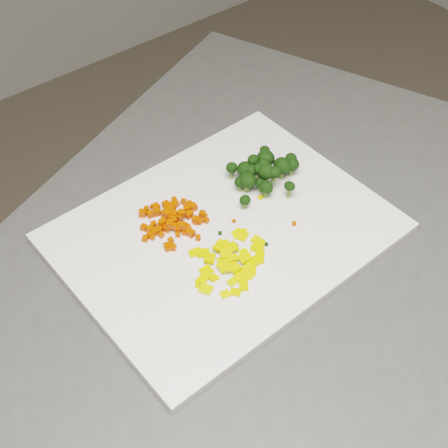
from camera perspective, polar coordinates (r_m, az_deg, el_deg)
counter_block at (r=1.20m, az=1.44°, el=-16.17°), size 1.05×0.90×0.90m
cutting_board at (r=0.83m, az=0.00°, el=-0.73°), size 0.42×0.33×0.01m
carrot_pile at (r=0.82m, az=-4.70°, el=0.60°), size 0.09×0.09×0.03m
pepper_pile at (r=0.78m, az=0.36°, el=-3.14°), size 0.11×0.11×0.01m
broccoli_pile at (r=0.87m, az=3.52°, el=4.89°), size 0.11×0.11×0.05m
carrot_cube_0 at (r=0.83m, az=-3.91°, el=0.97°), size 0.01×0.01×0.01m
carrot_cube_1 at (r=0.85m, az=-6.56°, el=1.59°), size 0.01×0.01×0.01m
carrot_cube_2 at (r=0.84m, az=-5.04°, el=1.10°), size 0.01×0.01×0.01m
carrot_cube_3 at (r=0.81m, az=-4.47°, el=-0.25°), size 0.01×0.01×0.01m
carrot_cube_4 at (r=0.80m, az=-4.87°, el=-2.00°), size 0.01×0.01×0.01m
carrot_cube_5 at (r=0.81m, az=-2.38°, el=-1.27°), size 0.01×0.01×0.01m
carrot_cube_6 at (r=0.82m, az=-5.58°, el=0.33°), size 0.01×0.01×0.01m
carrot_cube_7 at (r=0.86m, az=-4.57°, el=2.23°), size 0.01×0.01×0.01m
carrot_cube_8 at (r=0.85m, az=-3.17°, el=1.75°), size 0.01×0.01×0.01m
carrot_cube_9 at (r=0.85m, az=-5.30°, el=1.76°), size 0.01×0.01×0.01m
carrot_cube_10 at (r=0.84m, az=-6.17°, el=1.09°), size 0.01×0.01×0.01m
carrot_cube_11 at (r=0.83m, az=-4.62°, el=0.90°), size 0.01×0.01×0.01m
carrot_cube_12 at (r=0.85m, az=-4.67°, el=1.82°), size 0.01×0.01×0.01m
carrot_cube_13 at (r=0.82m, az=-4.67°, el=0.52°), size 0.01×0.01×0.01m
carrot_cube_14 at (r=0.85m, az=-4.46°, el=1.82°), size 0.01×0.01×0.01m
carrot_cube_15 at (r=0.82m, az=-3.45°, el=-0.31°), size 0.01×0.01×0.01m
carrot_cube_16 at (r=0.84m, az=-5.20°, el=1.25°), size 0.01×0.01×0.01m
carrot_cube_17 at (r=0.84m, az=-6.77°, el=0.88°), size 0.01×0.01×0.01m
carrot_cube_18 at (r=0.84m, az=-2.00°, el=0.91°), size 0.01×0.01×0.01m
carrot_cube_19 at (r=0.83m, az=-4.09°, el=0.67°), size 0.01×0.01×0.01m
carrot_cube_20 at (r=0.84m, az=-4.96°, el=1.28°), size 0.01×0.01×0.01m
carrot_cube_21 at (r=0.85m, az=-4.76°, el=1.52°), size 0.01×0.01×0.01m
carrot_cube_22 at (r=0.85m, az=-6.25°, el=1.55°), size 0.01×0.01×0.01m
carrot_cube_23 at (r=0.82m, az=-5.01°, el=0.19°), size 0.01×0.01×0.01m
carrot_cube_24 at (r=0.85m, az=-7.09°, el=1.35°), size 0.01×0.01×0.01m
carrot_cube_25 at (r=0.82m, az=-4.98°, el=-0.02°), size 0.01×0.01×0.01m
carrot_cube_26 at (r=0.84m, az=-3.41°, el=1.40°), size 0.01×0.01×0.01m
carrot_cube_27 at (r=0.82m, az=-5.78°, el=0.11°), size 0.01×0.01×0.01m
carrot_cube_28 at (r=0.83m, az=-4.81°, el=0.04°), size 0.01×0.01×0.01m
carrot_cube_29 at (r=0.85m, az=-6.18°, el=1.28°), size 0.01×0.01×0.01m
carrot_cube_30 at (r=0.81m, az=-4.25°, el=-0.96°), size 0.01×0.01×0.01m
carrot_cube_31 at (r=0.81m, az=-6.56°, el=-1.25°), size 0.01×0.01×0.01m
carrot_cube_32 at (r=0.82m, az=-3.66°, el=-0.79°), size 0.01×0.01×0.01m
carrot_cube_33 at (r=0.82m, az=-6.36°, el=-0.73°), size 0.01×0.01×0.01m
carrot_cube_34 at (r=0.83m, az=-4.94°, el=0.65°), size 0.01×0.01×0.01m
carrot_cube_35 at (r=0.82m, az=-4.25°, el=-0.34°), size 0.01×0.01×0.01m
carrot_cube_36 at (r=0.81m, az=-4.24°, el=-0.39°), size 0.01×0.01×0.01m
carrot_cube_37 at (r=0.80m, az=-4.67°, el=-2.15°), size 0.01×0.01×0.01m
carrot_cube_38 at (r=0.82m, az=-5.24°, el=-0.43°), size 0.01×0.01×0.01m
carrot_cube_39 at (r=0.83m, az=-2.58°, el=0.39°), size 0.01×0.01×0.01m
carrot_cube_40 at (r=0.82m, az=-4.76°, el=0.43°), size 0.01×0.01×0.01m
carrot_cube_41 at (r=0.83m, az=-2.58°, el=0.20°), size 0.01×0.01×0.01m
carrot_cube_42 at (r=0.82m, az=-6.77°, el=-0.51°), size 0.01×0.01×0.01m
carrot_cube_43 at (r=0.85m, az=-5.03°, el=1.57°), size 0.01×0.01×0.01m
carrot_cube_44 at (r=0.83m, az=-5.04°, el=0.27°), size 0.01×0.01×0.01m
carrot_cube_45 at (r=0.84m, az=-7.46°, el=0.99°), size 0.01×0.01×0.01m
carrot_cube_46 at (r=0.81m, az=-7.22°, el=-1.34°), size 0.01×0.01×0.01m
carrot_cube_47 at (r=0.83m, az=-4.88°, el=0.20°), size 0.01×0.01×0.01m
carrot_cube_48 at (r=0.84m, az=-4.83°, el=1.41°), size 0.01×0.01×0.01m
carrot_cube_49 at (r=0.82m, az=-5.67°, el=0.14°), size 0.01×0.01×0.01m
carrot_cube_50 at (r=0.85m, az=-5.22°, el=1.56°), size 0.01×0.01×0.01m
carrot_cube_51 at (r=0.83m, az=-5.16°, el=0.92°), size 0.01×0.01×0.01m
carrot_cube_52 at (r=0.82m, az=-4.64°, el=0.57°), size 0.01×0.01×0.01m
carrot_cube_53 at (r=0.83m, az=-1.75°, el=0.74°), size 0.01×0.01×0.01m
carrot_cube_54 at (r=0.80m, az=-5.22°, el=-2.05°), size 0.01×0.01×0.01m
carrot_cube_55 at (r=0.83m, az=-6.45°, el=-0.02°), size 0.01×0.01×0.01m
carrot_cube_56 at (r=0.80m, az=-5.16°, el=-2.24°), size 0.01×0.01×0.01m
carrot_cube_57 at (r=0.84m, az=-5.07°, el=1.10°), size 0.01×0.01×0.01m
carrot_cube_58 at (r=0.83m, az=-5.39°, el=0.82°), size 0.01×0.01×0.01m
carrot_cube_59 at (r=0.85m, az=-3.73°, el=2.06°), size 0.01×0.01×0.01m
carrot_cube_60 at (r=0.83m, az=-3.26°, el=0.83°), size 0.01×0.01×0.01m
carrot_cube_61 at (r=0.83m, az=-5.48°, el=0.98°), size 0.01×0.01×0.01m
carrot_cube_62 at (r=0.82m, az=-5.98°, el=-0.56°), size 0.01×0.01×0.01m
carrot_cube_63 at (r=0.81m, az=-3.24°, el=-0.72°), size 0.01×0.01×0.01m
carrot_cube_64 at (r=0.82m, az=-4.59°, el=0.32°), size 0.01×0.01×0.01m
carrot_cube_65 at (r=0.83m, az=-1.62°, el=0.32°), size 0.01×0.01×0.01m
carrot_cube_66 at (r=0.81m, az=-5.75°, el=-1.00°), size 0.01×0.01×0.01m
carrot_cube_67 at (r=0.84m, az=-2.83°, el=1.56°), size 0.01×0.01×0.01m
carrot_cube_68 at (r=0.81m, az=-4.08°, el=-0.06°), size 0.01×0.01×0.01m
carrot_cube_69 at (r=0.81m, az=-4.90°, el=-1.51°), size 0.01×0.01×0.01m
carrot_cube_70 at (r=0.83m, az=-5.23°, el=0.46°), size 0.01×0.01×0.01m
carrot_cube_71 at (r=0.82m, az=-6.79°, el=-1.00°), size 0.01×0.01×0.01m
carrot_cube_72 at (r=0.81m, az=-3.85°, el=-0.16°), size 0.01×0.01×0.01m
carrot_cube_73 at (r=0.83m, az=-2.22°, el=0.23°), size 0.01×0.01×0.01m
carrot_cube_74 at (r=0.81m, az=-3.01°, el=-0.88°), size 0.01×0.01×0.01m
carrot_cube_75 at (r=0.83m, az=-7.35°, el=-0.32°), size 0.01×0.01×0.01m
pepper_chunk_0 at (r=0.79m, az=-1.91°, el=-2.67°), size 0.02×0.02×0.00m
pepper_chunk_1 at (r=0.76m, az=0.90°, el=-5.23°), size 0.02×0.01×0.01m
pepper_chunk_2 at (r=0.78m, az=1.36°, el=-4.30°), size 0.01×0.01×0.00m
pepper_chunk_3 at (r=0.79m, az=1.87°, el=-2.72°), size 0.01×0.02×0.00m
pepper_chunk_4 at (r=0.81m, az=1.57°, el=-1.06°), size 0.02×0.02×0.00m
pepper_chunk_5 at (r=0.77m, az=0.29°, el=-4.07°), size 0.02×0.02×0.01m
pepper_chunk_6 at (r=0.81m, az=3.08°, el=-1.53°), size 0.02×0.02×0.01m
pepper_chunk_7 at (r=0.80m, az=-0.07°, el=-1.96°), size 0.02×0.02×0.01m
pepper_chunk_8 at (r=0.77m, az=-0.94°, el=-4.96°), size 0.01×0.01×0.01m
pepper_chunk_9 at (r=0.76m, az=1.06°, el=-6.24°), size 0.02×0.02×0.00m
pepper_chunk_10 at (r=0.80m, az=2.94°, el=-2.19°), size 0.02×0.02×0.00m
pepper_chunk_11 at (r=0.79m, az=0.19°, el=-2.75°), size 0.02×0.02×0.01m
pepper_chunk_12 at (r=0.77m, az=-1.64°, el=-4.31°), size 0.02×0.01×0.00m
pepper_chunk_13 at (r=0.78m, az=0.81°, el=-3.14°), size 0.02×0.01×0.00m
pepper_chunk_14 at (r=0.79m, az=3.28°, el=-2.84°), size 0.02×0.02×0.01m
pepper_chunk_15 at (r=0.76m, az=-2.20°, el=-5.48°), size 0.02×0.02×0.01m
pepper_chunk_16 at (r=0.82m, az=1.72°, el=-0.80°), size 0.02×0.02×0.00m
pepper_chunk_17 at (r=0.76m, az=-1.69°, el=-5.96°), size 0.02×0.02×0.01m
pepper_chunk_18 at (r=0.78m, az=-1.31°, el=-3.12°), size 0.02×0.02×0.01m
pepper_chunk_19 at (r=0.77m, az=0.97°, el=-4.01°), size 0.01×0.01×0.01m
pepper_chunk_20 at (r=0.78m, az=-0.15°, el=-3.47°), size 0.02×0.02×0.01m
pepper_chunk_21 at (r=0.79m, az=0.69°, el=-2.14°), size 0.02×0.02×0.01m
pepper_chunk_22 at (r=0.75m, az=0.09°, el=-6.44°), size 0.01×0.01×0.01m
pepper_chunk_23 at (r=0.80m, az=-0.18°, el=-1.85°), size 0.02×0.02×0.01m
pepper_chunk_24 at (r=0.77m, az=2.37°, el=-4.33°), size 0.02×0.02×0.01m
pepper_chunk_25 at (r=0.76m, az=1.79°, el=-5.59°), size 0.02×0.02×0.00m
pepper_chunk_26 at (r=0.78m, az=0.57°, el=-3.39°), size 0.02×0.02×0.01m
pepper_chunk_27 at (r=0.78m, az=1.87°, el=-3.11°), size 0.02×0.01×0.01m
pepper_chunk_28 at (r=0.79m, az=0.21°, el=-2.72°), size 0.02×0.02×0.00m
pepper_chunk_29 at (r=0.82m, az=1.26°, el=-0.84°), size 0.01×0.01×0.01m
pepper_chunk_30 at (r=0.78m, az=2.19°, el=-4.07°), size 0.02×0.01×0.01m
pepper_chunk_31 at (r=0.77m, az=-0.15°, el=-3.72°), size 0.02×0.01×0.01m
pepper_chunk_32 at (r=0.80m, az=3.26°, el=-1.88°), size 0.02×0.02×0.01m
pepper_chunk_33 at (r=0.78m, az=2.87°, el=-3.40°), size 0.02×0.02×0.01m
pepper_chunk_34 at (r=0.77m, az=2.24°, el=-4.76°), size 0.01×0.01×0.00m
pepper_chunk_35 at (r=0.77m, az=-1.83°, el=-4.92°), size 0.02×0.02×0.01m
pepper_chunk_36 at (r=0.79m, az=-2.66°, el=-2.63°), size 0.02×0.02×0.01m
pepper_chunk_37 at (r=0.79m, az=-0.53°, el=-2.11°), size 0.02×0.01×0.01m
pepper_chunk_38 at (r=0.77m, az=2.09°, el=-4.64°), size 0.02×0.02×0.01m
broccoli_floret_0 at (r=0.89m, az=6.18°, el=5.19°), size 0.03×0.03×0.03m
broccoli_floret_1 at (r=0.87m, az=3.61°, el=5.07°), size 0.02×0.02×0.03m
broccoli_floret_2 at (r=0.86m, az=4.60°, el=4.47°), size 0.02×0.02×0.02m
broccoli_floret_3 at (r=0.89m, az=5.27°, el=5.04°), size 0.03×0.03×0.03m
broccoli_floret_4 at (r=0.84m, az=1.89°, el=1.99°), size 0.02×0.02×0.02m
broccoli_floret_5 at (r=0.92m, az=3.70°, el=6.47°), size 0.02×0.02×0.02m
broccoli_floret_6 at (r=0.90m, az=6.09°, el=5.67°), size 0.02×0.02×0.03m
broccoli_floret_7 at (r=0.86m, az=3.82°, el=4.56°), size 0.02×0.02×0.02m
broccoli_floret_8 at (r=0.88m, az=3.74°, el=5.83°), size 0.03×0.03×0.03m
broccoli_floret_9 at (r=0.86m, az=5.95°, el=3.11°), size 0.02×0.02×0.03m
broccoli_floret_10 at (r=0.90m, az=3.80°, el=5.73°), size 0.03×0.03×0.03m
broccoli_floret_11 at (r=0.86m, az=3.81°, el=4.57°), size 0.03×0.03×0.03m
broccoli_floret_12 at (r=0.88m, az=1.87°, el=4.77°), size 0.03×0.03×0.03m
broccoli_floret_13 at (r=0.86m, az=3.81°, el=3.12°), size 0.03×0.03×0.03m
broccoli_floret_14 at (r=0.86m, az=2.10°, el=3.76°), size 0.03×0.03×0.03m
broccoli_floret_15 at (r=0.87m, az=3.35°, el=3.54°), size 0.02×0.02×0.02m
broccoli_floret_16 at (r=0.87m, az=3.21°, el=4.81°), size 0.02×0.02×0.02m
broccoli_floret_17 at (r=0.88m, az=2.66°, el=5.61°), size 0.02×0.02×0.02m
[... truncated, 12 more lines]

